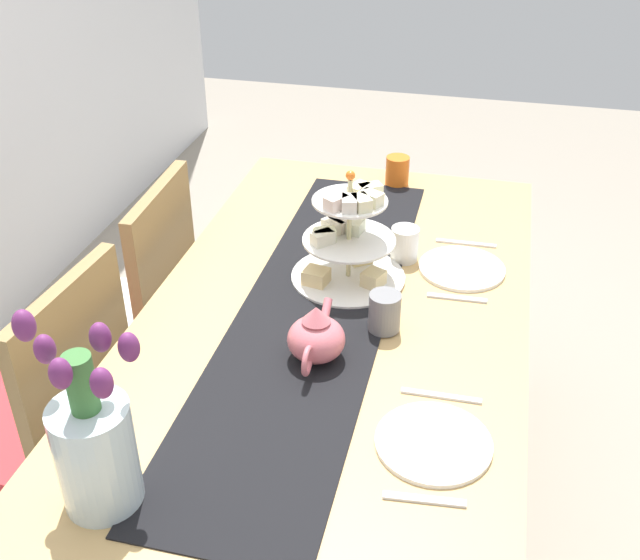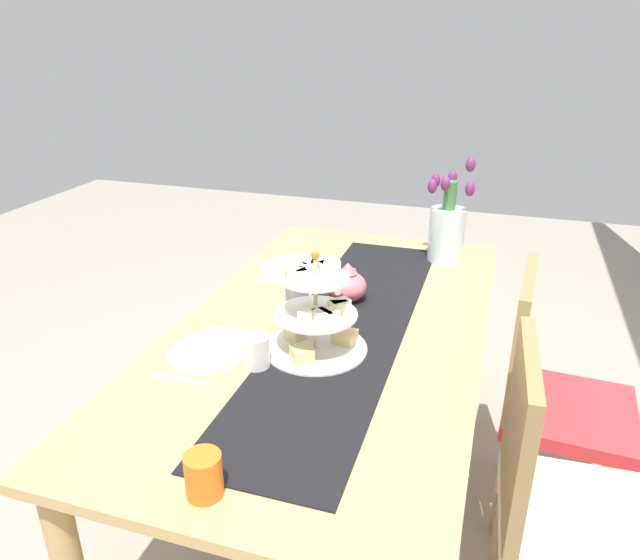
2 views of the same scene
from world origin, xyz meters
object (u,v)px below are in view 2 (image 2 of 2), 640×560
Objects in this scene: tiered_cake_stand at (316,315)px; chair_left at (549,391)px; fork_left at (302,255)px; knife_right at (183,380)px; teapot at (348,285)px; tulip_vase at (447,228)px; mug_orange at (204,475)px; dining_table at (332,352)px; fork_right at (230,330)px; chair_right at (557,496)px; mug_grey at (297,300)px; dinner_plate_left at (290,268)px; knife_left at (276,282)px; dinner_plate_right at (208,352)px; mug_white_text at (256,352)px.

chair_left is at bearing 120.48° from tiered_cake_stand.
fork_left and knife_right have the same top height.
teapot is at bearing 154.76° from knife_right.
tulip_vase is at bearing 150.65° from teapot.
tiered_cake_stand is at bearing 176.57° from mug_orange.
fork_right is at bearing -64.60° from dining_table.
chair_right is 1.10m from tulip_vase.
mug_grey is (0.15, -0.13, -0.01)m from teapot.
chair_left is 5.35× the size of knife_right.
dinner_plate_left is (-0.66, -0.98, 0.27)m from chair_right.
fork_left is (-0.54, -0.29, 0.10)m from dining_table.
chair_left is 3.96× the size of dinner_plate_left.
mug_grey reaches higher than knife_left.
tiered_cake_stand is (0.41, -0.69, 0.37)m from chair_left.
dinner_plate_right is at bearing -30.53° from tulip_vase.
dinner_plate_left is 0.15m from knife_left.
dining_table is at bearing 73.73° from mug_grey.
chair_right is 9.58× the size of mug_white_text.
tiered_cake_stand reaches higher than chair_right.
dinner_plate_left is (-0.15, -0.98, 0.27)m from chair_left.
chair_right is 1.03m from knife_right.
dinner_plate_right is 0.36m from mug_grey.
tulip_vase reaches higher than chair_right.
fork_left is at bearing 180.00° from knife_left.
chair_left is at bearing 111.02° from fork_right.
chair_left is 1.29m from mug_orange.
dinner_plate_left is at bearing -143.80° from dining_table.
dining_table is at bearing 28.14° from fork_left.
chair_right is 0.89m from teapot.
teapot reaches higher than knife_right.
fork_left is (-0.80, -0.98, 0.26)m from chair_right.
mug_grey is (-0.04, -0.13, 0.15)m from dining_table.
fork_left is 0.88× the size of knife_right.
teapot is 1.40× the size of knife_right.
teapot is 0.20m from mug_grey.
dinner_plate_right is 2.42× the size of mug_white_text.
knife_right is 0.21m from mug_white_text.
chair_right is 1.03m from fork_right.
knife_right is at bearing 0.00° from knife_left.
fork_right is 0.23m from mug_white_text.
dinner_plate_left is 1.53× the size of fork_left.
chair_left reaches higher than teapot.
tulip_vase is (-0.67, 0.27, 0.24)m from dining_table.
mug_grey reaches higher than knife_right.
fork_right is (0.67, 0.00, 0.00)m from fork_left.
chair_left is 1.06m from fork_left.
dinner_plate_right is 2.42× the size of mug_grey.
mug_grey is at bearing 161.18° from knife_right.
dinner_plate_left is 2.42× the size of mug_grey.
fork_left is 1.00× the size of fork_right.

